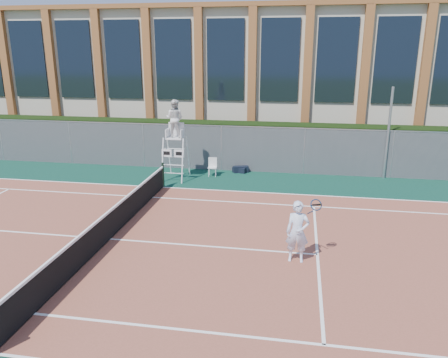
% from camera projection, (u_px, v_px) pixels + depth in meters
% --- Properties ---
extents(ground, '(120.00, 120.00, 0.00)m').
position_uv_depth(ground, '(110.00, 240.00, 13.72)').
color(ground, '#233814').
extents(apron, '(36.00, 20.00, 0.01)m').
position_uv_depth(apron, '(122.00, 228.00, 14.66)').
color(apron, '#0B3126').
rests_on(apron, ground).
extents(tennis_court, '(23.77, 10.97, 0.02)m').
position_uv_depth(tennis_court, '(110.00, 239.00, 13.71)').
color(tennis_court, brown).
rests_on(tennis_court, apron).
extents(tennis_net, '(0.10, 11.30, 1.10)m').
position_uv_depth(tennis_net, '(109.00, 224.00, 13.57)').
color(tennis_net, black).
rests_on(tennis_net, ground).
extents(fence, '(40.00, 0.06, 2.20)m').
position_uv_depth(fence, '(182.00, 147.00, 21.73)').
color(fence, '#595E60').
rests_on(fence, ground).
extents(hedge, '(40.00, 1.40, 2.20)m').
position_uv_depth(hedge, '(188.00, 142.00, 22.86)').
color(hedge, black).
rests_on(hedge, ground).
extents(building, '(45.00, 10.60, 8.22)m').
position_uv_depth(building, '(216.00, 75.00, 29.51)').
color(building, beige).
rests_on(building, ground).
extents(steel_pole, '(0.12, 0.12, 4.20)m').
position_uv_depth(steel_pole, '(388.00, 134.00, 19.77)').
color(steel_pole, '#9EA0A5').
rests_on(steel_pole, ground).
extents(umpire_chair, '(1.03, 1.58, 3.68)m').
position_uv_depth(umpire_chair, '(175.00, 121.00, 19.59)').
color(umpire_chair, white).
rests_on(umpire_chair, ground).
extents(plastic_chair, '(0.44, 0.44, 0.86)m').
position_uv_depth(plastic_chair, '(213.00, 165.00, 20.60)').
color(plastic_chair, silver).
rests_on(plastic_chair, apron).
extents(sports_bag_near, '(0.78, 0.52, 0.31)m').
position_uv_depth(sports_bag_near, '(241.00, 169.00, 21.25)').
color(sports_bag_near, black).
rests_on(sports_bag_near, apron).
extents(sports_bag_far, '(0.70, 0.44, 0.26)m').
position_uv_depth(sports_bag_far, '(239.00, 170.00, 21.22)').
color(sports_bag_far, black).
rests_on(sports_bag_far, apron).
extents(tennis_player, '(0.98, 0.66, 1.77)m').
position_uv_depth(tennis_player, '(298.00, 232.00, 12.06)').
color(tennis_player, silver).
rests_on(tennis_player, tennis_court).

